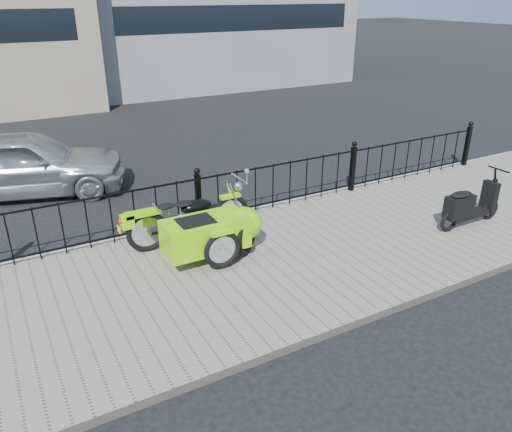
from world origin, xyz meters
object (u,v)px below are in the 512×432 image
sedan_car (25,163)px  motorcycle_sidecar (212,228)px  scooter (468,206)px  spare_tire (246,235)px

sedan_car → motorcycle_sidecar: bearing=-137.5°
scooter → spare_tire: bearing=166.0°
motorcycle_sidecar → scooter: (4.43, -1.25, -0.09)m
spare_tire → scooter: bearing=-14.0°
scooter → spare_tire: 4.08m
scooter → spare_tire: (-3.95, 0.99, -0.04)m
motorcycle_sidecar → sedan_car: size_ratio=0.56×
spare_tire → sedan_car: size_ratio=0.17×
scooter → sedan_car: sedan_car is taller
motorcycle_sidecar → sedan_car: bearing=116.0°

